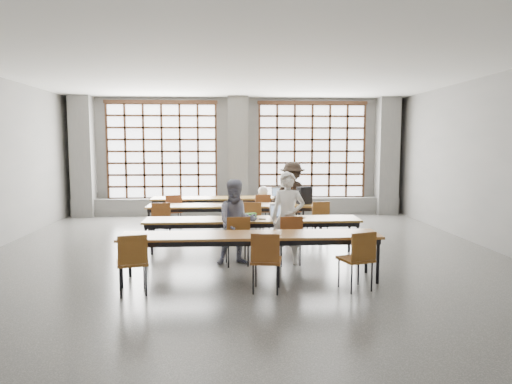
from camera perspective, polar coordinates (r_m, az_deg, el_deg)
floor at (r=8.58m, az=-1.57°, el=-8.26°), size 11.00×11.00×0.00m
ceiling at (r=8.43m, az=-1.64°, el=15.46°), size 11.00×11.00×0.00m
wall_back at (r=13.82m, az=-2.30°, el=4.49°), size 10.00×0.00×10.00m
wall_front at (r=2.85m, az=1.81°, el=-1.34°), size 10.00×0.00×10.00m
wall_right at (r=9.84m, az=28.97°, el=3.13°), size 0.00×11.00×11.00m
column_left at (r=14.19m, az=-20.82°, el=4.14°), size 0.60×0.55×3.50m
column_mid at (r=13.54m, az=-2.28°, el=4.46°), size 0.60×0.55×3.50m
column_right at (r=14.35m, az=16.04°, el=4.31°), size 0.60×0.55×3.50m
window_left at (r=13.88m, az=-11.66°, el=4.99°), size 3.32×0.12×3.00m
window_right at (r=13.96m, az=7.01°, el=5.08°), size 3.32×0.12×3.00m
sill_ledge at (r=13.74m, az=-2.26°, el=-1.80°), size 9.80×0.35×0.50m
desk_row_a at (r=11.95m, az=-3.40°, el=-0.98°), size 4.00×0.70×0.73m
desk_row_b at (r=10.48m, az=-2.59°, el=-1.95°), size 4.00×0.70×0.73m
desk_row_c at (r=8.54m, az=-0.45°, el=-3.77°), size 4.00×0.70×0.73m
desk_row_d at (r=7.09m, az=-0.68°, el=-5.79°), size 4.00×0.70×0.73m
chair_back_left at (r=11.43m, az=-10.32°, el=-2.03°), size 0.52×0.52×0.88m
chair_back_mid at (r=11.37m, az=0.72°, el=-1.98°), size 0.50×0.50×0.88m
chair_back_right at (r=11.45m, az=4.62°, el=-1.94°), size 0.44×0.44×0.88m
chair_mid_left at (r=9.99m, az=-11.73°, el=-3.21°), size 0.45×0.46×0.88m
chair_mid_centre at (r=9.90m, az=-0.34°, el=-3.17°), size 0.51×0.52×0.88m
chair_mid_right at (r=10.07m, az=7.85°, el=-3.07°), size 0.49×0.49×0.88m
chair_front_left at (r=7.93m, az=-2.32°, el=-5.47°), size 0.47×0.47×0.88m
chair_front_right at (r=8.00m, az=4.19°, el=-5.39°), size 0.48×0.49×0.88m
chair_near_left at (r=6.64m, az=-15.19°, el=-7.95°), size 0.51×0.52×0.88m
chair_near_mid at (r=6.52m, az=1.24°, el=-8.00°), size 0.48×0.49×0.88m
chair_near_right at (r=6.76m, az=12.72°, el=-7.64°), size 0.53×0.53×0.88m
student_male at (r=8.07m, az=4.00°, el=-3.25°), size 0.66×0.50×1.63m
student_female at (r=8.02m, az=-2.41°, el=-3.78°), size 0.81×0.68×1.50m
student_back at (r=11.54m, az=4.57°, el=-0.37°), size 1.14×0.73×1.68m
laptop_front at (r=8.67m, az=3.06°, el=-2.78°), size 0.42×0.38×0.26m
laptop_back at (r=12.11m, az=2.88°, el=-0.28°), size 0.45×0.43×0.26m
mouse at (r=8.60m, az=5.90°, el=-3.16°), size 0.11×0.08×0.04m
green_box at (r=8.60m, az=-0.81°, el=-2.96°), size 0.26×0.19×0.09m
phone at (r=8.44m, az=0.81°, el=-3.39°), size 0.14×0.09×0.01m
paper_sheet_a at (r=10.53m, az=-5.86°, el=-1.57°), size 0.34×0.27×0.00m
paper_sheet_b at (r=10.43m, az=-4.24°, el=-1.64°), size 0.36×0.34×0.00m
paper_sheet_c at (r=10.48m, az=-2.05°, el=-1.59°), size 0.30×0.22×0.00m
backpack at (r=10.64m, az=6.04°, el=-0.42°), size 0.37×0.31×0.40m
plastic_bag at (r=12.01m, az=0.90°, el=0.07°), size 0.31×0.27×0.29m
red_pouch at (r=6.73m, az=-15.22°, el=-8.09°), size 0.21×0.13×0.06m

